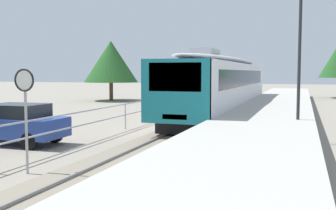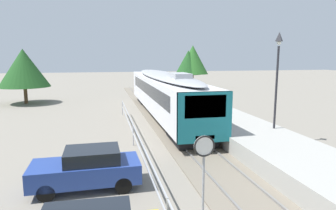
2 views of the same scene
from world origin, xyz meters
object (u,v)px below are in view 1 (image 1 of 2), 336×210
(commuter_train, at_px, (223,81))
(speed_limit_sign, at_px, (25,94))
(parked_hatchback_blue, at_px, (14,124))
(platform_lamp_mid_platform, at_px, (300,21))

(commuter_train, xyz_separation_m, speed_limit_sign, (-2.19, -16.08, -0.02))
(speed_limit_sign, bearing_deg, parked_hatchback_blue, 133.16)
(commuter_train, relative_size, parked_hatchback_blue, 5.01)
(parked_hatchback_blue, bearing_deg, platform_lamp_mid_platform, 20.40)
(commuter_train, relative_size, platform_lamp_mid_platform, 3.78)
(commuter_train, xyz_separation_m, parked_hatchback_blue, (-5.54, -12.51, -1.36))
(speed_limit_sign, relative_size, parked_hatchback_blue, 0.70)
(platform_lamp_mid_platform, bearing_deg, parked_hatchback_blue, -159.60)
(platform_lamp_mid_platform, distance_m, parked_hatchback_blue, 11.45)
(commuter_train, xyz_separation_m, platform_lamp_mid_platform, (4.57, -8.75, 2.47))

